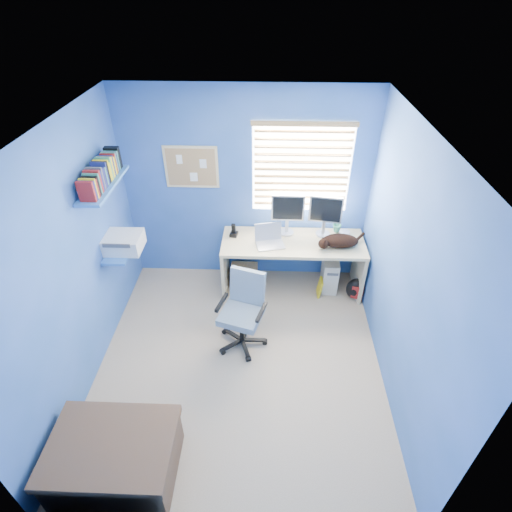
{
  "coord_description": "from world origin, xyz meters",
  "views": [
    {
      "loc": [
        0.28,
        -2.81,
        3.49
      ],
      "look_at": [
        0.15,
        0.65,
        0.95
      ],
      "focal_mm": 28.0,
      "sensor_mm": 36.0,
      "label": 1
    }
  ],
  "objects_px": {
    "desk": "(292,265)",
    "cat": "(340,241)",
    "tower_pc": "(330,272)",
    "office_chair": "(243,319)",
    "laptop": "(270,238)"
  },
  "relations": [
    {
      "from": "tower_pc",
      "to": "office_chair",
      "type": "distance_m",
      "value": 1.49
    },
    {
      "from": "desk",
      "to": "cat",
      "type": "bearing_deg",
      "value": -8.19
    },
    {
      "from": "laptop",
      "to": "office_chair",
      "type": "height_order",
      "value": "laptop"
    },
    {
      "from": "tower_pc",
      "to": "office_chair",
      "type": "bearing_deg",
      "value": -133.4
    },
    {
      "from": "laptop",
      "to": "cat",
      "type": "height_order",
      "value": "laptop"
    },
    {
      "from": "cat",
      "to": "office_chair",
      "type": "distance_m",
      "value": 1.5
    },
    {
      "from": "desk",
      "to": "laptop",
      "type": "bearing_deg",
      "value": -162.73
    },
    {
      "from": "tower_pc",
      "to": "laptop",
      "type": "bearing_deg",
      "value": -165.54
    },
    {
      "from": "desk",
      "to": "cat",
      "type": "height_order",
      "value": "cat"
    },
    {
      "from": "desk",
      "to": "laptop",
      "type": "height_order",
      "value": "laptop"
    },
    {
      "from": "laptop",
      "to": "tower_pc",
      "type": "distance_m",
      "value": 1.02
    },
    {
      "from": "office_chair",
      "to": "cat",
      "type": "bearing_deg",
      "value": 37.88
    },
    {
      "from": "laptop",
      "to": "cat",
      "type": "relative_size",
      "value": 0.76
    },
    {
      "from": "desk",
      "to": "tower_pc",
      "type": "relative_size",
      "value": 3.89
    },
    {
      "from": "desk",
      "to": "tower_pc",
      "type": "height_order",
      "value": "desk"
    }
  ]
}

